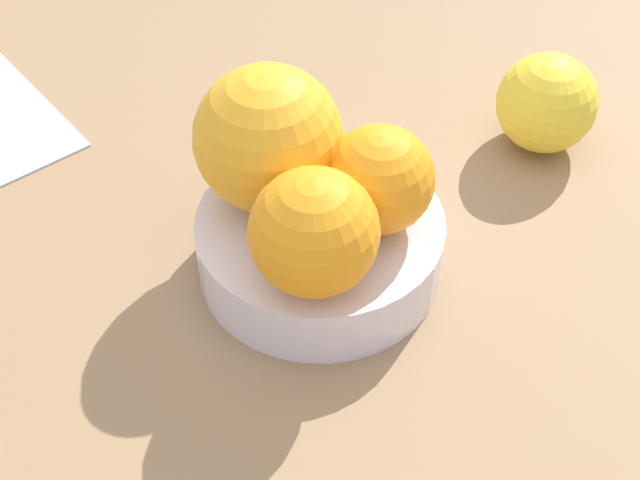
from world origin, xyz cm
name	(u,v)px	position (x,y,z in cm)	size (l,w,h in cm)	color
ground_plane	(320,278)	(0.00, 0.00, -1.00)	(110.00, 110.00, 2.00)	#997551
fruit_bowl	(320,246)	(0.00, 0.00, 1.86)	(14.59, 14.59, 3.93)	silver
orange_in_bowl_0	(314,232)	(4.13, -1.43, 7.41)	(6.97, 6.97, 6.97)	orange
orange_in_bowl_1	(379,180)	(0.74, 3.20, 7.06)	(6.26, 6.26, 6.26)	orange
orange_in_bowl_2	(268,138)	(-2.96, -2.24, 8.20)	(8.55, 8.55, 8.55)	#F9A823
orange_loose_0	(547,103)	(-7.49, 17.76, 3.39)	(6.79, 6.79, 6.79)	yellow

